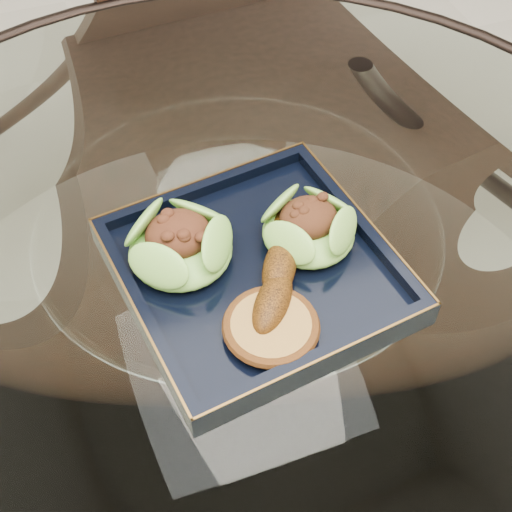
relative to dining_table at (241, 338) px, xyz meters
name	(u,v)px	position (x,y,z in m)	size (l,w,h in m)	color
ground	(246,509)	(0.00, 0.00, -0.60)	(4.00, 4.00, 0.00)	beige
dining_table	(241,338)	(0.00, 0.00, 0.00)	(1.13, 1.13, 0.77)	white
dining_chair	(235,140)	(0.15, 0.47, -0.10)	(0.41, 0.41, 0.89)	black
navy_plate	(256,274)	(0.01, -0.04, 0.17)	(0.27, 0.27, 0.02)	black
lettuce_wrap_left	(180,246)	(-0.06, 0.00, 0.20)	(0.11, 0.11, 0.04)	#59A52F
lettuce_wrap_right	(309,229)	(0.07, -0.02, 0.20)	(0.10, 0.10, 0.04)	#55982C
roasted_plantain	(279,268)	(0.02, -0.06, 0.20)	(0.16, 0.03, 0.03)	#63340A
crumb_patty	(271,328)	(-0.01, -0.12, 0.19)	(0.08, 0.08, 0.02)	#A17235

